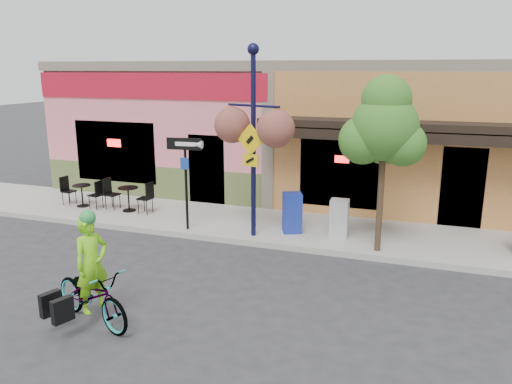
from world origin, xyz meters
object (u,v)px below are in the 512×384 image
lamp_post (253,143)px  building (329,126)px  cyclist_rider (93,278)px  one_way_sign (186,184)px  street_tree (382,165)px  newspaper_box_grey (339,218)px  bicycle (92,295)px  newspaper_box_blue (292,213)px

lamp_post → building: bearing=101.9°
cyclist_rider → one_way_sign: (-0.66, 4.80, 0.52)m
street_tree → one_way_sign: bearing=-179.8°
building → newspaper_box_grey: bearing=-76.0°
building → bicycle: (-1.79, -11.47, -1.74)m
cyclist_rider → street_tree: (4.26, 4.81, 1.34)m
lamp_post → newspaper_box_grey: 2.86m
cyclist_rider → street_tree: bearing=-21.7°
cyclist_rider → newspaper_box_grey: bearing=-10.7°
cyclist_rider → lamp_post: 5.29m
lamp_post → street_tree: bearing=15.5°
street_tree → building: bearing=110.8°
cyclist_rider → newspaper_box_blue: size_ratio=1.61×
one_way_sign → street_tree: street_tree is taller
building → cyclist_rider: (-1.74, -11.47, -1.41)m
one_way_sign → street_tree: (4.91, 0.01, 0.82)m
bicycle → cyclist_rider: cyclist_rider is taller
one_way_sign → newspaper_box_blue: bearing=8.0°
building → newspaper_box_blue: building is taller
newspaper_box_grey → street_tree: 1.98m
lamp_post → one_way_sign: bearing=-160.4°
building → lamp_post: (-0.57, -6.58, 0.26)m
cyclist_rider → lamp_post: bearing=6.4°
cyclist_rider → lamp_post: (1.16, 4.89, 1.67)m
building → street_tree: size_ratio=4.48×
cyclist_rider → one_way_sign: size_ratio=0.69×
bicycle → newspaper_box_grey: size_ratio=2.02×
building → bicycle: building is taller
bicycle → newspaper_box_blue: (2.07, 5.45, 0.16)m
cyclist_rider → one_way_sign: one_way_sign is taller
bicycle → lamp_post: 5.42m
building → newspaper_box_grey: (1.49, -5.98, -1.62)m
lamp_post → street_tree: size_ratio=1.16×
building → cyclist_rider: bearing=-98.6°
building → cyclist_rider: size_ratio=10.84×
lamp_post → street_tree: 3.11m
cyclist_rider → street_tree: street_tree is taller
lamp_post → cyclist_rider: bearing=-86.5°
bicycle → street_tree: (4.31, 4.81, 1.67)m
newspaper_box_grey → street_tree: (1.03, -0.67, 1.55)m
newspaper_box_blue → building: bearing=68.9°
bicycle → cyclist_rider: bearing=-70.2°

